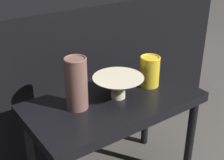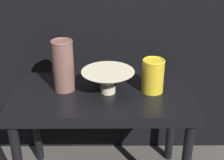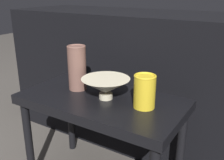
# 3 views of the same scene
# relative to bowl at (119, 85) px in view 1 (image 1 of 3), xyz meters

# --- Properties ---
(table) EXTENTS (0.69, 0.37, 0.44)m
(table) POSITION_rel_bowl_xyz_m (-0.02, 0.00, -0.11)
(table) COLOR black
(table) RESTS_ON ground_plane
(couch_backdrop) EXTENTS (1.67, 0.50, 0.75)m
(couch_backdrop) POSITION_rel_bowl_xyz_m (-0.02, 0.49, -0.12)
(couch_backdrop) COLOR black
(couch_backdrop) RESTS_ON ground_plane
(bowl) EXTENTS (0.20, 0.20, 0.09)m
(bowl) POSITION_rel_bowl_xyz_m (0.00, 0.00, 0.00)
(bowl) COLOR beige
(bowl) RESTS_ON table
(vase_textured_left) EXTENTS (0.08, 0.08, 0.20)m
(vase_textured_left) POSITION_rel_bowl_xyz_m (-0.17, 0.03, 0.05)
(vase_textured_left) COLOR brown
(vase_textured_left) RESTS_ON table
(vase_colorful_right) EXTENTS (0.08, 0.08, 0.13)m
(vase_colorful_right) POSITION_rel_bowl_xyz_m (0.17, 0.01, 0.01)
(vase_colorful_right) COLOR gold
(vase_colorful_right) RESTS_ON table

